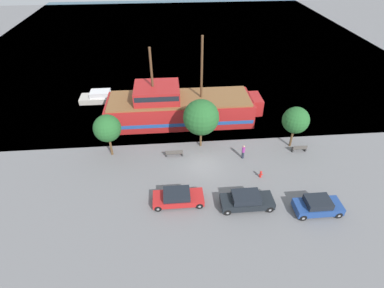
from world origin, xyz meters
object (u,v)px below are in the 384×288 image
moored_boat_dockside (104,97)px  parked_car_curb_rear (247,200)px  parked_car_curb_mid (318,206)px  fire_hydrant (261,174)px  bench_promenade_east (174,153)px  bench_promenade_west (299,148)px  pirate_ship (178,107)px  pedestrian_walking_near (243,152)px  parked_car_curb_front (178,197)px

moored_boat_dockside → parked_car_curb_rear: 26.20m
parked_car_curb_mid → fire_hydrant: size_ratio=5.25×
bench_promenade_east → bench_promenade_west: (13.70, -0.34, -0.01)m
pirate_ship → fire_hydrant: 13.78m
pedestrian_walking_near → parked_car_curb_front: bearing=-141.2°
pirate_ship → fire_hydrant: pirate_ship is taller
parked_car_curb_front → fire_hydrant: size_ratio=5.89×
bench_promenade_west → parked_car_curb_front: bearing=-155.0°
parked_car_curb_front → bench_promenade_east: size_ratio=2.45×
fire_hydrant → pedestrian_walking_near: (-1.08, 3.13, 0.42)m
moored_boat_dockside → fire_hydrant: (17.79, -17.52, -0.15)m
parked_car_curb_mid → parked_car_curb_rear: bearing=169.2°
moored_boat_dockside → parked_car_curb_front: moored_boat_dockside is taller
parked_car_curb_mid → fire_hydrant: bearing=127.6°
moored_boat_dockside → pedestrian_walking_near: 22.05m
moored_boat_dockside → bench_promenade_west: (23.14, -13.83, -0.13)m
fire_hydrant → bench_promenade_east: size_ratio=0.42×
parked_car_curb_mid → parked_car_curb_rear: (-5.95, 1.13, -0.02)m
parked_car_curb_mid → fire_hydrant: (-3.65, 4.74, -0.32)m
parked_car_curb_rear → fire_hydrant: 4.30m
moored_boat_dockside → pedestrian_walking_near: bearing=-40.7°
parked_car_curb_mid → bench_promenade_west: (1.70, 8.44, -0.30)m
moored_boat_dockside → bench_promenade_west: 26.96m
bench_promenade_east → parked_car_curb_mid: bearing=-36.2°
pirate_ship → fire_hydrant: (7.50, -11.47, -1.42)m
moored_boat_dockside → parked_car_curb_front: (9.50, -20.18, 0.10)m
pirate_ship → moored_boat_dockside: size_ratio=2.86×
fire_hydrant → bench_promenade_west: bench_promenade_west is taller
fire_hydrant → parked_car_curb_front: bearing=-162.2°
pirate_ship → pedestrian_walking_near: pirate_ship is taller
parked_car_curb_front → parked_car_curb_rear: size_ratio=0.98×
pirate_ship → parked_car_curb_rear: pirate_ship is taller
bench_promenade_west → pedestrian_walking_near: pedestrian_walking_near is taller
moored_boat_dockside → bench_promenade_east: size_ratio=3.65×
bench_promenade_east → fire_hydrant: bearing=-25.8°
moored_boat_dockside → parked_car_curb_rear: size_ratio=1.45×
parked_car_curb_front → fire_hydrant: 8.71m
bench_promenade_east → bench_promenade_west: same height
parked_car_curb_rear → fire_hydrant: parked_car_curb_rear is taller
moored_boat_dockside → parked_car_curb_rear: bearing=-53.8°
fire_hydrant → pedestrian_walking_near: bearing=109.1°
moored_boat_dockside → pedestrian_walking_near: (16.71, -14.39, 0.26)m
pirate_ship → parked_car_curb_mid: bearing=-55.5°
parked_car_curb_rear → bench_promenade_west: size_ratio=2.94×
moored_boat_dockside → bench_promenade_west: size_ratio=4.28×
fire_hydrant → bench_promenade_east: 9.28m
parked_car_curb_front → parked_car_curb_rear: parked_car_curb_rear is taller
pirate_ship → pedestrian_walking_near: size_ratio=11.69×
bench_promenade_east → bench_promenade_west: 13.71m
parked_car_curb_mid → pedestrian_walking_near: 9.19m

